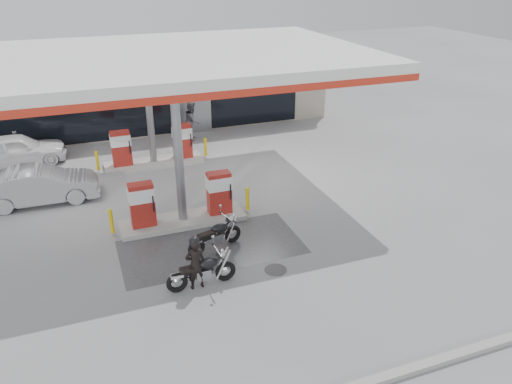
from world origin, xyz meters
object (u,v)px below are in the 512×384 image
(pump_island_far, at_px, (153,150))
(sedan_white, at_px, (16,150))
(biker_main, at_px, (196,264))
(main_motorcycle, at_px, (203,272))
(parked_motorcycle, at_px, (216,236))
(pump_island_near, at_px, (182,205))
(parked_car_left, at_px, (49,130))
(parked_car_right, at_px, (279,101))
(attendant, at_px, (192,121))
(hatchback_silver, at_px, (40,185))

(pump_island_far, bearing_deg, sedan_white, 159.56)
(biker_main, bearing_deg, pump_island_far, -94.99)
(main_motorcycle, relative_size, biker_main, 1.31)
(main_motorcycle, xyz_separation_m, parked_motorcycle, (0.94, 1.85, -0.02))
(biker_main, bearing_deg, sedan_white, -68.22)
(pump_island_near, distance_m, biker_main, 4.04)
(pump_island_near, bearing_deg, main_motorcycle, -94.56)
(sedan_white, bearing_deg, parked_motorcycle, -150.99)
(main_motorcycle, relative_size, parked_motorcycle, 1.06)
(main_motorcycle, bearing_deg, parked_car_left, 102.91)
(biker_main, bearing_deg, pump_island_near, -99.37)
(pump_island_far, relative_size, parked_car_right, 1.10)
(main_motorcycle, distance_m, attendant, 13.13)
(biker_main, height_order, parked_motorcycle, biker_main)
(pump_island_near, xyz_separation_m, pump_island_far, (0.00, 6.00, 0.00))
(parked_motorcycle, distance_m, parked_car_left, 14.31)
(pump_island_near, relative_size, hatchback_silver, 1.17)
(parked_car_right, bearing_deg, pump_island_far, 109.97)
(main_motorcycle, bearing_deg, parked_motorcycle, 60.55)
(biker_main, relative_size, hatchback_silver, 0.37)
(parked_motorcycle, bearing_deg, parked_car_right, 42.84)
(hatchback_silver, relative_size, parked_car_left, 1.09)
(pump_island_far, xyz_separation_m, attendant, (2.57, 2.80, 0.30))
(parked_motorcycle, bearing_deg, pump_island_near, 89.24)
(pump_island_near, bearing_deg, sedan_white, 125.75)
(attendant, bearing_deg, parked_car_left, 91.01)
(pump_island_near, xyz_separation_m, attendant, (2.57, 8.80, 0.30))
(pump_island_far, distance_m, parked_motorcycle, 8.17)
(pump_island_near, bearing_deg, hatchback_silver, 143.15)
(parked_car_right, bearing_deg, pump_island_near, 129.43)
(sedan_white, height_order, attendant, attendant)
(biker_main, height_order, parked_car_right, biker_main)
(main_motorcycle, height_order, attendant, attendant)
(pump_island_far, xyz_separation_m, hatchback_silver, (-4.80, -2.40, 0.01))
(biker_main, distance_m, attendant, 13.18)
(pump_island_far, xyz_separation_m, parked_car_right, (8.84, 6.00, -0.06))
(parked_motorcycle, relative_size, hatchback_silver, 0.46)
(biker_main, bearing_deg, main_motorcycle, -178.40)
(main_motorcycle, bearing_deg, hatchback_silver, 118.11)
(pump_island_far, bearing_deg, parked_motorcycle, -85.61)
(hatchback_silver, bearing_deg, main_motorcycle, -148.32)
(pump_island_far, bearing_deg, hatchback_silver, -153.45)
(pump_island_near, relative_size, biker_main, 3.16)
(main_motorcycle, height_order, sedan_white, sedan_white)
(attendant, relative_size, parked_car_right, 0.43)
(main_motorcycle, height_order, parked_motorcycle, main_motorcycle)
(pump_island_far, relative_size, attendant, 2.54)
(main_motorcycle, xyz_separation_m, parked_car_left, (-4.18, 15.21, 0.10))
(pump_island_near, xyz_separation_m, parked_car_right, (8.84, 12.00, -0.06))
(parked_car_left, bearing_deg, sedan_white, 133.81)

